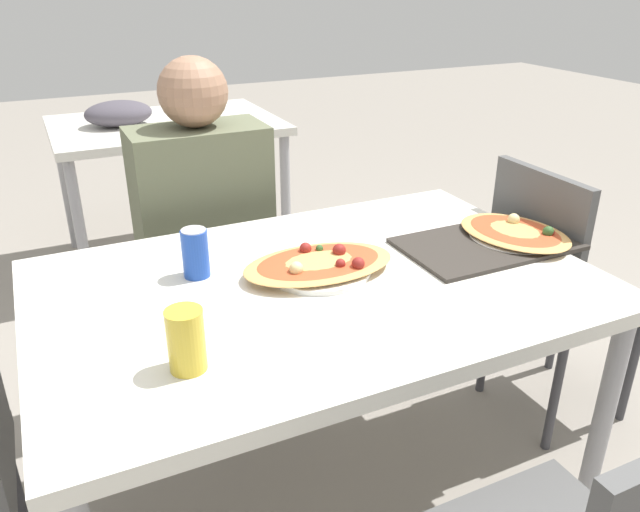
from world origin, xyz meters
name	(u,v)px	position (x,y,z in m)	size (l,w,h in m)	color
ground_plane	(318,500)	(0.00, 0.00, 0.00)	(14.00, 14.00, 0.00)	gray
dining_table	(318,304)	(0.00, 0.00, 0.67)	(1.37, 0.90, 0.73)	silver
chair_far_seated	(200,253)	(-0.10, 0.78, 0.50)	(0.40, 0.40, 0.90)	#4C4C4C
chair_side_right	(554,284)	(0.87, 0.06, 0.50)	(0.40, 0.40, 0.90)	#4C4C4C
person_seated	(204,210)	(-0.10, 0.67, 0.71)	(0.43, 0.26, 1.20)	#2D2D38
pizza_main	(319,265)	(0.02, 0.04, 0.75)	(0.40, 0.26, 0.06)	white
soda_can	(195,253)	(-0.26, 0.16, 0.79)	(0.07, 0.07, 0.12)	#1E47B2
drink_glass	(186,340)	(-0.38, -0.23, 0.80)	(0.07, 0.07, 0.13)	gold
serving_tray	(487,244)	(0.51, -0.01, 0.74)	(0.48, 0.29, 0.01)	#332D28
pizza_second	(515,233)	(0.61, -0.01, 0.75)	(0.31, 0.37, 0.06)	white
background_table	(158,133)	(0.01, 1.91, 0.68)	(1.10, 0.80, 0.85)	silver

